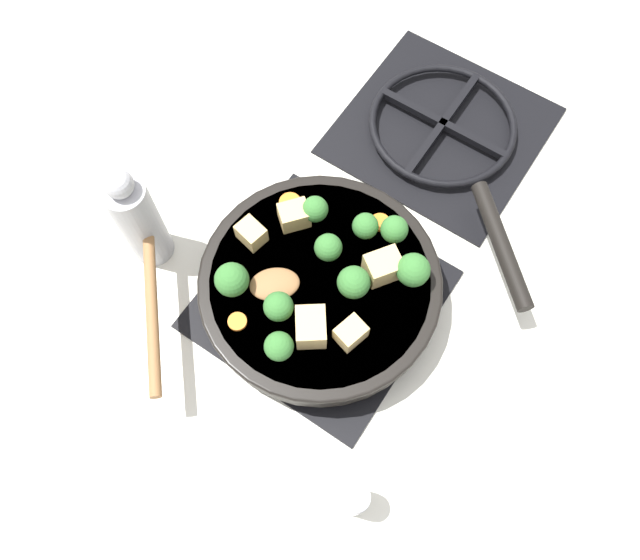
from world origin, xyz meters
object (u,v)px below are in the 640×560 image
(wooden_spoon, at_px, (202,294))
(skillet_pan, at_px, (322,285))
(salt_shaker, at_px, (354,499))
(pepper_mill, at_px, (138,219))

(wooden_spoon, bearing_deg, skillet_pan, 42.24)
(skillet_pan, distance_m, salt_shaker, 0.28)
(pepper_mill, relative_size, salt_shaker, 2.36)
(pepper_mill, bearing_deg, skillet_pan, 15.87)
(wooden_spoon, height_order, pepper_mill, pepper_mill)
(wooden_spoon, bearing_deg, salt_shaker, -18.30)
(skillet_pan, bearing_deg, salt_shaker, -48.26)
(skillet_pan, xyz_separation_m, pepper_mill, (-0.26, -0.07, 0.04))
(wooden_spoon, distance_m, salt_shaker, 0.33)
(skillet_pan, height_order, wooden_spoon, wooden_spoon)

